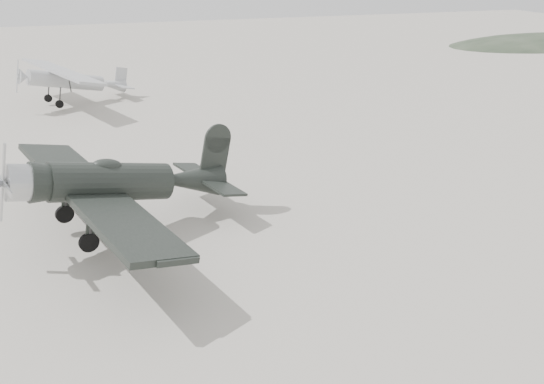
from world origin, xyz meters
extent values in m
plane|color=gray|center=(0.00, 0.00, 0.00)|extent=(160.00, 160.00, 0.00)
ellipsoid|color=#2A3527|center=(50.00, 40.00, 0.00)|extent=(32.00, 16.00, 5.20)
cylinder|color=black|center=(-4.12, 4.59, 2.23)|extent=(4.81, 2.84, 1.46)
cone|color=black|center=(-0.86, 5.68, 2.28)|extent=(3.00, 2.15, 1.36)
cylinder|color=#B0B2B5|center=(-7.13, 3.58, 2.23)|extent=(1.30, 1.52, 1.29)
cone|color=#B0B2B5|center=(-7.73, 3.38, 2.23)|extent=(0.53, 0.67, 0.58)
cube|color=#B0B2B5|center=(-7.66, 3.40, 2.23)|extent=(0.12, 0.20, 2.71)
ellipsoid|color=black|center=(-4.32, 4.52, 2.88)|extent=(1.31, 1.04, 0.48)
cube|color=black|center=(-4.81, 4.35, 1.87)|extent=(6.05, 12.56, 0.23)
cube|color=black|center=(-0.07, 5.94, 2.34)|extent=(2.48, 4.52, 0.10)
cube|color=black|center=(0.08, 5.99, 3.22)|extent=(1.22, 0.50, 1.88)
cylinder|color=black|center=(-4.76, 2.89, 0.44)|extent=(0.73, 0.38, 0.71)
cylinder|color=black|center=(-5.65, 5.56, 0.44)|extent=(0.73, 0.38, 0.71)
cylinder|color=#333333|center=(-4.76, 2.89, 1.14)|extent=(0.15, 0.15, 1.46)
cylinder|color=#333333|center=(-5.65, 5.56, 1.14)|extent=(0.15, 0.15, 1.46)
cylinder|color=black|center=(0.18, 6.02, 1.84)|extent=(0.24, 0.15, 0.23)
cylinder|color=#B0B2B5|center=(-6.36, 26.34, 1.84)|extent=(5.34, 3.09, 1.12)
cone|color=#B0B2B5|center=(-3.06, 27.72, 1.84)|extent=(2.09, 1.65, 1.02)
cone|color=#B0B2B5|center=(-9.10, 25.20, 1.84)|extent=(0.98, 1.22, 1.06)
cube|color=#B0B2B5|center=(-9.47, 25.04, 1.84)|extent=(0.10, 0.15, 2.25)
cube|color=#B0B2B5|center=(-6.74, 26.18, 2.47)|extent=(6.13, 11.12, 0.18)
cube|color=#B0B2B5|center=(-2.59, 27.92, 1.89)|extent=(2.19, 3.56, 0.08)
cube|color=#B0B2B5|center=(-2.50, 27.96, 2.55)|extent=(0.88, 0.43, 1.33)
cylinder|color=black|center=(-6.68, 24.99, 0.28)|extent=(0.58, 0.35, 0.57)
cylinder|color=black|center=(-7.55, 27.06, 0.28)|extent=(0.58, 0.35, 0.57)
cylinder|color=#333333|center=(-6.68, 24.99, 0.87)|extent=(0.12, 0.12, 1.23)
cylinder|color=#333333|center=(-7.55, 27.06, 0.87)|extent=(0.12, 0.12, 1.23)
cylinder|color=black|center=(-2.40, 28.00, 1.53)|extent=(0.20, 0.14, 0.18)
camera|label=1|loc=(-4.02, -14.85, 10.06)|focal=35.00mm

